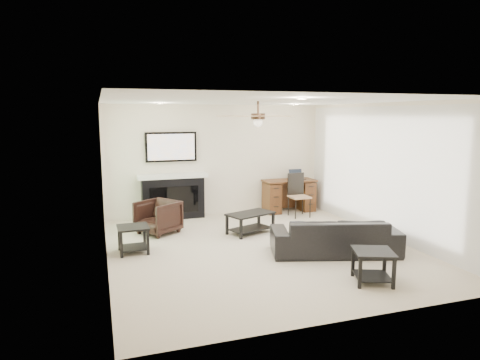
% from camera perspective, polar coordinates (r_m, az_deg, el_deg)
% --- Properties ---
extents(room_shell, '(5.50, 5.54, 2.52)m').
position_cam_1_polar(room_shell, '(7.27, 3.83, 4.01)').
color(room_shell, beige).
rests_on(room_shell, ground).
extents(sofa, '(2.21, 1.37, 0.60)m').
position_cam_1_polar(sofa, '(7.27, 12.50, -7.28)').
color(sofa, black).
rests_on(sofa, ground).
extents(armchair, '(0.98, 0.97, 0.64)m').
position_cam_1_polar(armchair, '(8.42, -10.89, -4.87)').
color(armchair, black).
rests_on(armchair, ground).
extents(coffee_table, '(1.02, 0.79, 0.40)m').
position_cam_1_polar(coffee_table, '(8.32, 1.39, -5.75)').
color(coffee_table, black).
rests_on(coffee_table, ground).
extents(end_table_near, '(0.67, 0.67, 0.45)m').
position_cam_1_polar(end_table_near, '(6.22, 17.27, -10.96)').
color(end_table_near, black).
rests_on(end_table_near, ground).
extents(end_table_left, '(0.51, 0.51, 0.45)m').
position_cam_1_polar(end_table_left, '(7.38, -14.04, -7.70)').
color(end_table_left, black).
rests_on(end_table_left, ground).
extents(fireplace_unit, '(1.52, 0.34, 1.91)m').
position_cam_1_polar(fireplace_unit, '(9.42, -8.96, 0.54)').
color(fireplace_unit, black).
rests_on(fireplace_unit, ground).
extents(desk, '(1.22, 0.56, 0.76)m').
position_cam_1_polar(desk, '(10.18, 6.54, -2.09)').
color(desk, '#3D1D0F').
rests_on(desk, ground).
extents(desk_chair, '(0.43, 0.45, 0.97)m').
position_cam_1_polar(desk_chair, '(9.68, 7.92, -2.05)').
color(desk_chair, black).
rests_on(desk_chair, ground).
extents(laptop, '(0.33, 0.24, 0.23)m').
position_cam_1_polar(laptop, '(10.17, 7.66, 0.71)').
color(laptop, black).
rests_on(laptop, desk).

